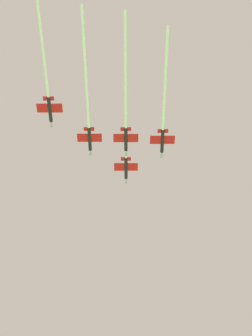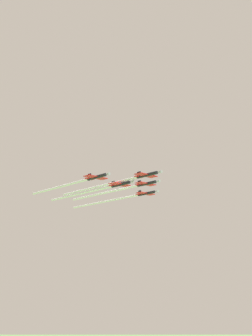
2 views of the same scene
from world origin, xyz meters
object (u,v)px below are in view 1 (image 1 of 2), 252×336
Objects in this scene: jet_lead at (126,133)px; jet_port_inner at (87,103)px; jet_starboard_inner at (164,111)px; jet_port_outer at (126,105)px; jet_starboard_outer at (45,64)px.

jet_lead is 1.04× the size of jet_port_inner.
jet_port_inner is 1.12× the size of jet_starboard_inner.
jet_starboard_outer reaches higher than jet_port_outer.
jet_starboard_inner is at bearing -35.77° from jet_lead.
jet_lead reaches higher than jet_starboard_inner.
jet_port_outer is 32.17m from jet_starboard_outer.
jet_lead is at bearing 144.23° from jet_starboard_inner.
jet_port_outer is at bearing -167.12° from jet_starboard_inner.
jet_lead is 1.08× the size of jet_port_outer.
jet_port_inner is 14.17m from jet_port_outer.
jet_starboard_outer is at bearing -133.98° from jet_lead.
jet_port_inner is at bearing 178.51° from jet_port_outer.
jet_port_inner is at bearing -174.22° from jet_starboard_inner.
jet_port_inner is 28.19m from jet_starboard_inner.
jet_port_outer is at bearing -90.00° from jet_lead.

